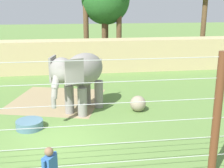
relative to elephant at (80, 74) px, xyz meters
The scene contains 7 objects.
ground_plane 3.61m from the elephant, 108.51° to the right, with size 120.00×120.00×0.00m, color #5B7F3D.
dirt_patch 2.92m from the elephant, 123.39° to the left, with size 4.49×4.60×0.01m, color #937F5B.
embankment_wall 8.57m from the elephant, 96.61° to the left, with size 36.00×1.80×2.33m, color tan.
elephant is the anchor object (origin of this frame).
enrichment_ball 3.08m from the elephant, ahead, with size 0.76×0.76×0.76m, color gray.
cable_fence 5.98m from the elephant, 99.45° to the right, with size 10.25×0.24×3.77m.
water_tub 3.20m from the elephant, 143.43° to the right, with size 1.10×1.10×0.35m.
Camera 1 is at (0.54, -10.36, 5.06)m, focal length 47.69 mm.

